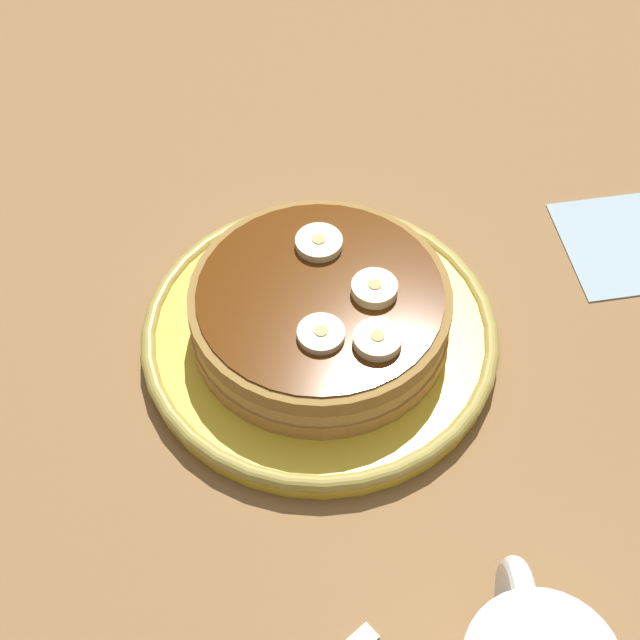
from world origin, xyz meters
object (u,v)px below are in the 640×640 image
object	(u,v)px
pancake_stack	(322,310)
banana_slice_0	(322,243)
plate	(320,335)
napkin	(630,243)
banana_slice_2	(319,334)
banana_slice_3	(377,340)
banana_slice_1	(375,292)

from	to	relation	value
pancake_stack	banana_slice_0	xyz separation A→B (cm)	(4.43, -0.08, 2.48)
plate	napkin	bearing A→B (deg)	-69.03
banana_slice_0	banana_slice_2	world-z (taller)	banana_slice_0
pancake_stack	banana_slice_2	bearing A→B (deg)	175.26
plate	banana_slice_0	size ratio (longest dim) A/B	7.61
plate	banana_slice_3	distance (cm)	8.01
banana_slice_0	napkin	distance (cm)	27.01
pancake_stack	napkin	distance (cm)	27.86
banana_slice_3	banana_slice_0	bearing A→B (deg)	21.49
banana_slice_1	banana_slice_2	size ratio (longest dim) A/B	1.00
banana_slice_3	banana_slice_1	bearing A→B (deg)	-0.38
banana_slice_3	napkin	xyz separation A→B (cm)	(14.51, -22.12, -6.31)
banana_slice_2	banana_slice_3	bearing A→B (deg)	-99.14
napkin	banana_slice_1	bearing A→B (deg)	114.77
pancake_stack	banana_slice_1	bearing A→B (deg)	-96.16
plate	banana_slice_3	bearing A→B (deg)	-139.70
napkin	plate	bearing A→B (deg)	110.97
banana_slice_0	banana_slice_2	size ratio (longest dim) A/B	1.06
banana_slice_3	banana_slice_2	bearing A→B (deg)	80.86
plate	banana_slice_0	xyz separation A→B (cm)	(4.59, -0.26, 5.29)
banana_slice_0	napkin	xyz separation A→B (cm)	(5.36, -25.72, -6.26)
banana_slice_3	napkin	size ratio (longest dim) A/B	0.31
plate	napkin	size ratio (longest dim) A/B	2.45
plate	banana_slice_0	world-z (taller)	banana_slice_0
banana_slice_0	banana_slice_1	xyz separation A→B (cm)	(-4.83, -3.63, 0.08)
plate	banana_slice_1	world-z (taller)	banana_slice_1
banana_slice_0	banana_slice_2	distance (cm)	8.51
banana_slice_2	napkin	world-z (taller)	banana_slice_2
pancake_stack	banana_slice_2	distance (cm)	4.75
banana_slice_0	banana_slice_2	xyz separation A→B (cm)	(-8.50, 0.42, -0.06)
plate	pancake_stack	distance (cm)	2.82
banana_slice_0	banana_slice_2	bearing A→B (deg)	177.16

